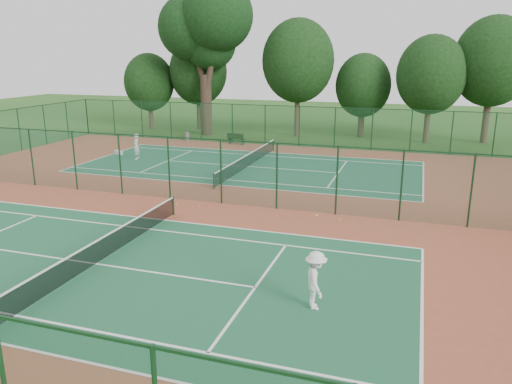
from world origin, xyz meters
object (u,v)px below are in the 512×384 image
player_far (136,147)px  trash_bin (187,136)px  bench (236,139)px  player_near (316,280)px  big_tree (206,26)px  kit_bag (118,153)px

player_far → trash_bin: 8.89m
player_far → trash_bin: (-0.04, 8.87, -0.58)m
bench → player_near: bearing=-58.6°
player_far → bench: player_far is taller
big_tree → player_near: bearing=-61.4°
trash_bin → player_far: bearing=-89.8°
player_far → kit_bag: player_far is taller
player_far → kit_bag: (-2.42, 1.23, -0.82)m
player_near → kit_bag: bearing=22.6°
player_far → big_tree: bearing=167.5°
player_near → bench: player_near is taller
big_tree → kit_bag: bearing=-103.1°
trash_bin → kit_bag: size_ratio=0.96×
bench → trash_bin: bearing=-177.5°
bench → kit_bag: bearing=-128.7°
bench → kit_bag: (-7.32, -7.31, -0.35)m
trash_bin → player_near: bearing=-57.3°
trash_bin → big_tree: 10.71m
player_near → bench: size_ratio=1.15×
big_tree → player_far: bearing=-91.4°
player_near → bench: bearing=2.3°
player_near → big_tree: bearing=5.9°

